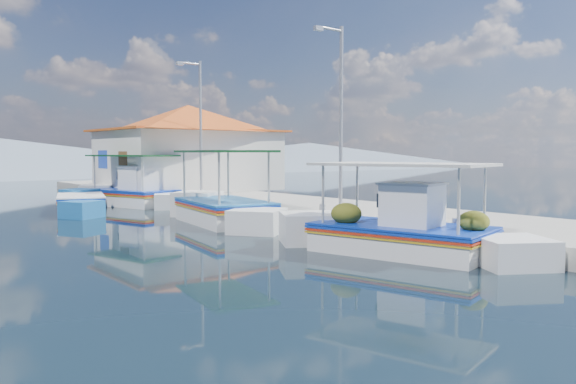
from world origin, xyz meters
TOP-DOWN VIEW (x-y plane):
  - ground at (0.00, 0.00)m, footprint 160.00×160.00m
  - quay at (5.90, 6.00)m, footprint 5.00×44.00m
  - bollards at (3.80, 5.25)m, footprint 0.20×17.20m
  - main_caique at (2.31, -2.43)m, footprint 3.32×7.20m
  - caique_green_canopy at (2.13, 5.30)m, footprint 3.07×7.39m
  - caique_blue_hull at (-0.50, 12.04)m, footprint 2.97×5.74m
  - caique_far at (2.46, 13.53)m, footprint 3.46×7.14m
  - harbor_building at (6.20, 15.00)m, footprint 10.49×10.49m
  - lamp_post_near at (4.51, 2.00)m, footprint 1.21×0.14m
  - lamp_post_far at (4.51, 11.00)m, footprint 1.21×0.14m
  - mountain_ridge at (6.54, 56.00)m, footprint 171.40×96.00m

SIDE VIEW (x-z plane):
  - ground at x=0.00m, z-range 0.00..0.00m
  - quay at x=5.90m, z-range 0.00..0.50m
  - caique_blue_hull at x=-0.50m, z-range -0.25..0.83m
  - caique_green_canopy at x=2.13m, z-range -0.98..1.82m
  - main_caique at x=2.31m, z-range -0.75..1.69m
  - caique_far at x=2.46m, z-range -0.82..1.78m
  - bollards at x=3.80m, z-range 0.50..0.80m
  - mountain_ridge at x=6.54m, z-range -0.71..4.79m
  - harbor_building at x=6.20m, z-range 0.58..4.98m
  - lamp_post_near at x=4.51m, z-range 0.85..6.85m
  - lamp_post_far at x=4.51m, z-range 0.85..6.85m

